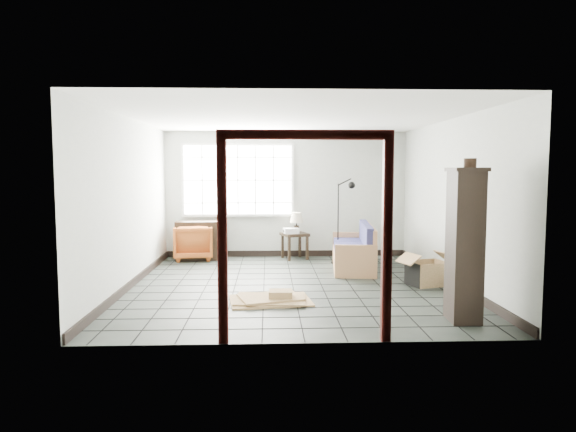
{
  "coord_description": "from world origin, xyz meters",
  "views": [
    {
      "loc": [
        -0.38,
        -7.93,
        1.78
      ],
      "look_at": [
        -0.06,
        0.3,
        1.06
      ],
      "focal_mm": 32.0,
      "sensor_mm": 36.0,
      "label": 1
    }
  ],
  "objects_px": {
    "futon_sofa": "(356,252)",
    "tall_shelf": "(465,244)",
    "armchair": "(194,240)",
    "side_table": "(295,238)"
  },
  "relations": [
    {
      "from": "armchair",
      "to": "side_table",
      "type": "relative_size",
      "value": 1.27
    },
    {
      "from": "futon_sofa",
      "to": "tall_shelf",
      "type": "height_order",
      "value": "tall_shelf"
    },
    {
      "from": "futon_sofa",
      "to": "armchair",
      "type": "relative_size",
      "value": 2.48
    },
    {
      "from": "futon_sofa",
      "to": "tall_shelf",
      "type": "bearing_deg",
      "value": -71.95
    },
    {
      "from": "futon_sofa",
      "to": "side_table",
      "type": "height_order",
      "value": "futon_sofa"
    },
    {
      "from": "armchair",
      "to": "side_table",
      "type": "bearing_deg",
      "value": 173.71
    },
    {
      "from": "futon_sofa",
      "to": "tall_shelf",
      "type": "xyz_separation_m",
      "value": [
        0.71,
        -3.35,
        0.63
      ]
    },
    {
      "from": "armchair",
      "to": "tall_shelf",
      "type": "height_order",
      "value": "tall_shelf"
    },
    {
      "from": "futon_sofa",
      "to": "side_table",
      "type": "distance_m",
      "value": 1.52
    },
    {
      "from": "side_table",
      "to": "futon_sofa",
      "type": "bearing_deg",
      "value": -44.76
    }
  ]
}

